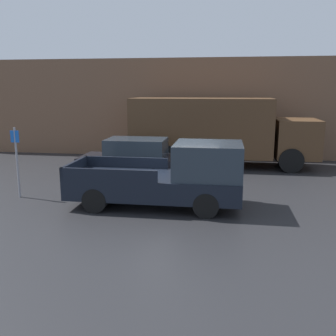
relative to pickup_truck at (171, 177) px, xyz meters
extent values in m
plane|color=#232326|center=(0.18, 0.35, -0.95)|extent=(60.00, 60.00, 0.00)
cube|color=brown|center=(0.18, 8.92, 1.67)|extent=(28.00, 0.15, 5.25)
cube|color=black|center=(-0.52, 0.00, -0.29)|extent=(5.38, 2.08, 0.66)
cube|color=#28333D|center=(1.14, 0.00, 0.57)|extent=(2.04, 1.95, 1.05)
cube|color=black|center=(-1.74, 0.99, 0.23)|extent=(2.96, 0.10, 0.36)
cube|color=black|center=(-1.74, -0.99, 0.23)|extent=(2.96, 0.10, 0.36)
cube|color=black|center=(-3.16, 0.00, 0.23)|extent=(0.10, 2.08, 0.36)
cylinder|color=black|center=(1.14, 0.92, -0.58)|extent=(0.75, 0.26, 0.75)
cylinder|color=black|center=(1.14, -0.92, -0.58)|extent=(0.75, 0.26, 0.75)
cylinder|color=black|center=(-2.19, 0.92, -0.58)|extent=(0.75, 0.26, 0.75)
cylinder|color=black|center=(-2.19, -0.92, -0.58)|extent=(0.75, 0.26, 0.75)
cube|color=black|center=(-2.10, 3.61, -0.36)|extent=(4.40, 1.87, 0.63)
cube|color=#28333D|center=(-1.97, 3.61, 0.33)|extent=(2.42, 1.65, 0.74)
cylinder|color=black|center=(-0.74, 4.45, -0.62)|extent=(0.67, 0.22, 0.67)
cylinder|color=black|center=(-0.74, 2.77, -0.62)|extent=(0.67, 0.22, 0.67)
cylinder|color=black|center=(-3.47, 4.45, -0.62)|extent=(0.67, 0.22, 0.67)
cylinder|color=black|center=(-3.47, 2.77, -0.62)|extent=(0.67, 0.22, 0.67)
cube|color=#4C331E|center=(4.91, 6.70, 0.45)|extent=(1.91, 2.30, 1.76)
cube|color=#4C331E|center=(0.48, 6.70, 0.92)|extent=(6.61, 2.42, 2.71)
cylinder|color=black|center=(4.56, 7.77, -0.41)|extent=(1.09, 0.30, 1.09)
cylinder|color=black|center=(4.56, 5.62, -0.41)|extent=(1.09, 0.30, 1.09)
cylinder|color=black|center=(-0.87, 7.77, -0.41)|extent=(1.09, 0.30, 1.09)
cylinder|color=black|center=(-0.87, 5.62, -0.41)|extent=(1.09, 0.30, 1.09)
cylinder|color=gray|center=(-5.31, 0.24, 0.25)|extent=(0.07, 0.07, 2.40)
cube|color=blue|center=(-5.31, 0.22, 1.15)|extent=(0.30, 0.02, 0.40)
cube|color=red|center=(1.51, 8.60, -0.41)|extent=(0.45, 0.40, 1.08)
camera|label=1|loc=(1.61, -11.27, 2.71)|focal=40.00mm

